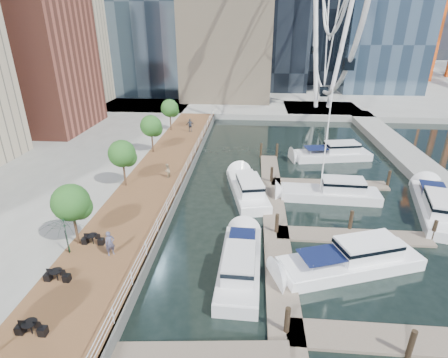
% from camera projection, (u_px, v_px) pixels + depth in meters
% --- Properties ---
extents(ground, '(520.00, 520.00, 0.00)m').
position_uv_depth(ground, '(233.00, 304.00, 21.04)').
color(ground, black).
rests_on(ground, ground).
extents(boardwalk, '(6.00, 60.00, 1.00)m').
position_uv_depth(boardwalk, '(153.00, 186.00, 35.21)').
color(boardwalk, brown).
rests_on(boardwalk, ground).
extents(seawall, '(0.25, 60.00, 1.00)m').
position_uv_depth(seawall, '(182.00, 188.00, 34.98)').
color(seawall, '#595954').
rests_on(seawall, ground).
extents(land_far, '(200.00, 114.00, 1.00)m').
position_uv_depth(land_far, '(252.00, 76.00, 113.91)').
color(land_far, gray).
rests_on(land_far, ground).
extents(breakwater, '(4.00, 60.00, 1.00)m').
position_uv_depth(breakwater, '(429.00, 176.00, 37.56)').
color(breakwater, gray).
rests_on(breakwater, ground).
extents(pier, '(14.00, 12.00, 1.00)m').
position_uv_depth(pier, '(322.00, 110.00, 67.22)').
color(pier, gray).
rests_on(pier, ground).
extents(railing, '(0.10, 60.00, 1.05)m').
position_uv_depth(railing, '(181.00, 178.00, 34.58)').
color(railing, white).
rests_on(railing, boardwalk).
extents(floating_docks, '(16.00, 34.00, 2.60)m').
position_uv_depth(floating_docks, '(335.00, 219.00, 29.34)').
color(floating_docks, '#6D6051').
rests_on(floating_docks, ground).
extents(street_trees, '(2.60, 42.60, 4.60)m').
position_uv_depth(street_trees, '(122.00, 154.00, 32.96)').
color(street_trees, '#3F2B1C').
rests_on(street_trees, ground).
extents(cafe_tables, '(2.50, 13.70, 0.74)m').
position_uv_depth(cafe_tables, '(45.00, 299.00, 19.45)').
color(cafe_tables, black).
rests_on(cafe_tables, ground).
extents(yacht_foreground, '(11.19, 6.28, 2.15)m').
position_uv_depth(yacht_foreground, '(349.00, 269.00, 24.04)').
color(yacht_foreground, white).
rests_on(yacht_foreground, ground).
extents(pedestrian_near, '(0.78, 0.75, 1.79)m').
position_uv_depth(pedestrian_near, '(110.00, 243.00, 23.54)').
color(pedestrian_near, '#484860').
rests_on(pedestrian_near, boardwalk).
extents(pedestrian_mid, '(0.70, 0.82, 1.48)m').
position_uv_depth(pedestrian_mid, '(167.00, 171.00, 35.78)').
color(pedestrian_mid, gray).
rests_on(pedestrian_mid, boardwalk).
extents(pedestrian_far, '(1.21, 0.61, 1.98)m').
position_uv_depth(pedestrian_far, '(190.00, 125.00, 51.24)').
color(pedestrian_far, '#383C46').
rests_on(pedestrian_far, boardwalk).
extents(moored_yachts, '(22.13, 37.80, 11.50)m').
position_uv_depth(moored_yachts, '(330.00, 208.00, 32.11)').
color(moored_yachts, silver).
rests_on(moored_yachts, ground).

